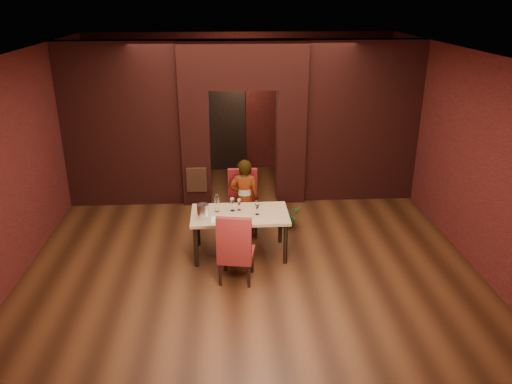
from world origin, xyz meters
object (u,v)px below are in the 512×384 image
(chair_far, at_px, (243,204))
(wine_glass_b, at_px, (239,205))
(person_seated, at_px, (244,199))
(potted_plant, at_px, (289,216))
(wine_glass_a, at_px, (232,205))
(wine_glass_c, at_px, (257,209))
(wine_bucket, at_px, (203,211))
(dining_table, at_px, (240,234))
(water_bottle, at_px, (217,203))
(chair_near, at_px, (236,246))

(chair_far, distance_m, wine_glass_b, 0.68)
(person_seated, bearing_deg, potted_plant, -155.29)
(person_seated, bearing_deg, chair_far, -75.29)
(wine_glass_a, distance_m, wine_glass_c, 0.43)
(wine_bucket, xyz_separation_m, potted_plant, (1.50, 1.11, -0.63))
(dining_table, relative_size, wine_glass_a, 7.25)
(chair_far, xyz_separation_m, wine_glass_b, (-0.08, -0.62, 0.25))
(wine_glass_c, relative_size, water_bottle, 0.62)
(potted_plant, bearing_deg, wine_glass_b, -137.76)
(chair_near, distance_m, wine_glass_b, 0.95)
(wine_bucket, bearing_deg, person_seated, 49.22)
(chair_far, height_order, wine_glass_c, chair_far)
(chair_far, xyz_separation_m, wine_glass_c, (0.20, -0.82, 0.25))
(wine_bucket, bearing_deg, chair_far, 53.61)
(wine_bucket, bearing_deg, water_bottle, 46.16)
(chair_far, relative_size, wine_glass_b, 6.16)
(wine_glass_a, height_order, wine_glass_b, wine_glass_a)
(dining_table, relative_size, chair_far, 1.36)
(chair_far, height_order, wine_bucket, chair_far)
(chair_near, xyz_separation_m, wine_glass_a, (-0.04, 0.89, 0.28))
(person_seated, xyz_separation_m, wine_glass_c, (0.18, -0.71, 0.11))
(wine_glass_b, xyz_separation_m, wine_glass_c, (0.28, -0.19, 0.00))
(dining_table, height_order, water_bottle, water_bottle)
(dining_table, xyz_separation_m, potted_plant, (0.93, 0.97, -0.15))
(person_seated, distance_m, wine_glass_c, 0.74)
(dining_table, height_order, potted_plant, dining_table)
(wine_glass_c, height_order, potted_plant, wine_glass_c)
(wine_glass_b, bearing_deg, potted_plant, 42.24)
(dining_table, bearing_deg, chair_far, 83.86)
(dining_table, bearing_deg, water_bottle, 165.46)
(potted_plant, bearing_deg, person_seated, -158.59)
(person_seated, relative_size, wine_bucket, 6.23)
(wine_glass_c, distance_m, potted_plant, 1.37)
(dining_table, distance_m, wine_glass_c, 0.54)
(wine_glass_b, bearing_deg, water_bottle, -174.04)
(chair_far, bearing_deg, potted_plant, 15.76)
(chair_far, bearing_deg, water_bottle, -122.26)
(wine_glass_a, xyz_separation_m, wine_glass_b, (0.11, 0.02, -0.01))
(dining_table, height_order, chair_far, chair_far)
(chair_far, xyz_separation_m, water_bottle, (-0.44, -0.66, 0.31))
(wine_glass_a, height_order, potted_plant, wine_glass_a)
(wine_glass_c, relative_size, potted_plant, 0.44)
(wine_glass_a, height_order, wine_glass_c, wine_glass_a)
(chair_near, relative_size, wine_glass_b, 5.96)
(chair_near, bearing_deg, wine_glass_c, -106.47)
(chair_near, height_order, wine_bucket, chair_near)
(chair_far, relative_size, person_seated, 0.80)
(dining_table, relative_size, potted_plant, 3.66)
(person_seated, relative_size, wine_glass_a, 6.61)
(potted_plant, bearing_deg, water_bottle, -145.58)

